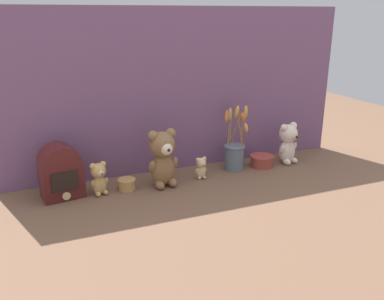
# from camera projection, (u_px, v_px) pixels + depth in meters

# --- Properties ---
(ground_plane) EXTENTS (4.00, 4.00, 0.00)m
(ground_plane) POSITION_uv_depth(u_px,v_px,m) (194.00, 179.00, 1.84)
(ground_plane) COLOR brown
(backdrop_wall) EXTENTS (1.66, 0.02, 0.75)m
(backdrop_wall) POSITION_uv_depth(u_px,v_px,m) (180.00, 91.00, 1.87)
(backdrop_wall) COLOR #704C70
(backdrop_wall) RESTS_ON ground
(teddy_bear_large) EXTENTS (0.14, 0.13, 0.25)m
(teddy_bear_large) POSITION_uv_depth(u_px,v_px,m) (163.00, 157.00, 1.74)
(teddy_bear_large) COLOR olive
(teddy_bear_large) RESTS_ON ground
(teddy_bear_medium) EXTENTS (0.12, 0.10, 0.21)m
(teddy_bear_medium) POSITION_uv_depth(u_px,v_px,m) (288.00, 142.00, 2.01)
(teddy_bear_medium) COLOR beige
(teddy_bear_medium) RESTS_ON ground
(teddy_bear_small) EXTENTS (0.08, 0.07, 0.14)m
(teddy_bear_small) POSITION_uv_depth(u_px,v_px,m) (99.00, 178.00, 1.67)
(teddy_bear_small) COLOR tan
(teddy_bear_small) RESTS_ON ground
(teddy_bear_tiny) EXTENTS (0.06, 0.05, 0.10)m
(teddy_bear_tiny) POSITION_uv_depth(u_px,v_px,m) (201.00, 167.00, 1.84)
(teddy_bear_tiny) COLOR #DBBC84
(teddy_bear_tiny) RESTS_ON ground
(flower_vase) EXTENTS (0.11, 0.14, 0.32)m
(flower_vase) POSITION_uv_depth(u_px,v_px,m) (235.00, 151.00, 1.94)
(flower_vase) COLOR slate
(flower_vase) RESTS_ON ground
(vintage_radio) EXTENTS (0.18, 0.14, 0.22)m
(vintage_radio) POSITION_uv_depth(u_px,v_px,m) (61.00, 172.00, 1.64)
(vintage_radio) COLOR #4C1919
(vintage_radio) RESTS_ON ground
(decorative_tin_tall) EXTENTS (0.08, 0.08, 0.05)m
(decorative_tin_tall) POSITION_uv_depth(u_px,v_px,m) (127.00, 184.00, 1.73)
(decorative_tin_tall) COLOR tan
(decorative_tin_tall) RESTS_ON ground
(decorative_tin_short) EXTENTS (0.11, 0.11, 0.06)m
(decorative_tin_short) POSITION_uv_depth(u_px,v_px,m) (262.00, 161.00, 1.99)
(decorative_tin_short) COLOR #993D33
(decorative_tin_short) RESTS_ON ground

